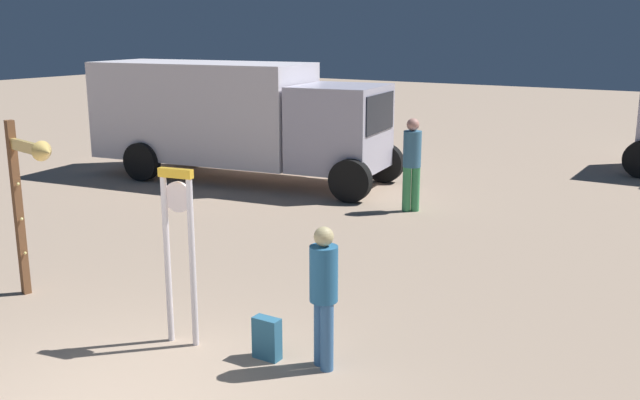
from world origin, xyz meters
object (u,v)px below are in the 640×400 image
at_px(arrow_sign, 28,183).
at_px(backpack, 267,339).
at_px(box_truck_near, 232,115).
at_px(person_distant, 412,160).
at_px(standing_clock, 179,240).
at_px(person_near_clock, 324,290).

bearing_deg(arrow_sign, backpack, 3.53).
bearing_deg(arrow_sign, box_truck_near, 109.90).
bearing_deg(person_distant, standing_clock, -87.30).
bearing_deg(backpack, arrow_sign, -176.47).
xyz_separation_m(backpack, box_truck_near, (-6.29, 7.32, 1.28)).
height_order(arrow_sign, person_distant, arrow_sign).
distance_m(standing_clock, person_near_clock, 1.75).
bearing_deg(backpack, person_distant, 101.62).
bearing_deg(standing_clock, person_near_clock, 10.82).
bearing_deg(box_truck_near, person_distant, -7.29).
xyz_separation_m(backpack, person_distant, (-1.38, 6.69, 0.79)).
height_order(arrow_sign, backpack, arrow_sign).
height_order(backpack, box_truck_near, box_truck_near).
xyz_separation_m(standing_clock, backpack, (1.05, 0.18, -0.99)).
relative_size(standing_clock, person_near_clock, 1.31).
bearing_deg(person_distant, backpack, -78.38).
relative_size(standing_clock, arrow_sign, 0.86).
relative_size(standing_clock, backpack, 4.32).
distance_m(person_near_clock, person_distant, 6.85).
height_order(person_near_clock, backpack, person_near_clock).
relative_size(standing_clock, box_truck_near, 0.27).
xyz_separation_m(arrow_sign, person_near_clock, (4.18, 0.36, -0.73)).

